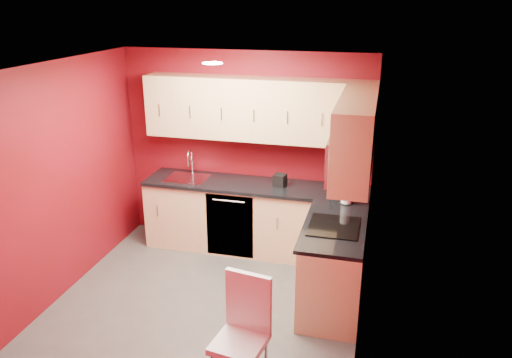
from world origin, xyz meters
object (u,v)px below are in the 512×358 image
at_px(paper_towel, 347,192).
at_px(dining_chair, 239,337).
at_px(sink, 188,175).
at_px(napkin_holder, 280,180).
at_px(microwave, 350,157).
at_px(coffee_maker, 339,177).

bearing_deg(paper_towel, dining_chair, -107.85).
distance_m(sink, napkin_holder, 1.21).
distance_m(microwave, coffee_maker, 1.25).
bearing_deg(napkin_holder, paper_towel, -23.40).
distance_m(paper_towel, dining_chair, 2.22).
bearing_deg(microwave, dining_chair, -116.81).
xyz_separation_m(sink, coffee_maker, (1.92, 0.08, 0.12)).
bearing_deg(napkin_holder, sink, -179.59).
distance_m(microwave, sink, 2.43).
bearing_deg(coffee_maker, microwave, -96.56).
relative_size(coffee_maker, paper_towel, 1.17).
xyz_separation_m(microwave, dining_chair, (-0.71, -1.40, -1.16)).
bearing_deg(dining_chair, paper_towel, 81.52).
bearing_deg(sink, coffee_maker, 2.40).
xyz_separation_m(microwave, coffee_maker, (-0.17, 1.08, -0.60)).
bearing_deg(paper_towel, napkin_holder, 156.60).
relative_size(coffee_maker, dining_chair, 0.31).
bearing_deg(napkin_holder, dining_chair, -85.83).
relative_size(microwave, dining_chair, 0.76).
height_order(sink, coffee_maker, sink).
relative_size(sink, dining_chair, 0.52).
height_order(microwave, dining_chair, microwave).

